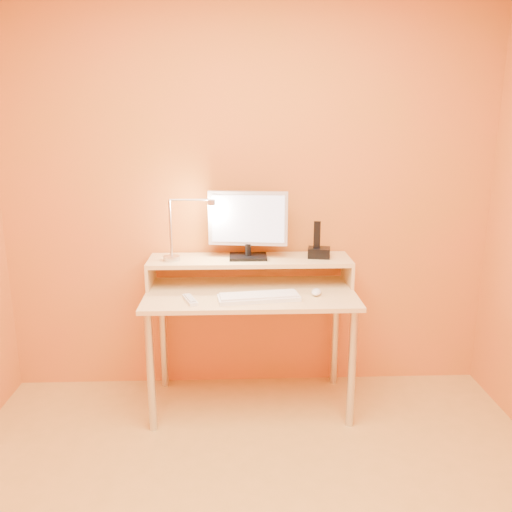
{
  "coord_description": "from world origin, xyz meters",
  "views": [
    {
      "loc": [
        -0.07,
        -1.67,
        1.67
      ],
      "look_at": [
        0.03,
        1.13,
        0.94
      ],
      "focal_mm": 36.58,
      "sensor_mm": 36.0,
      "label": 1
    }
  ],
  "objects_px": {
    "keyboard": "(259,298)",
    "monitor_panel": "(248,218)",
    "phone_dock": "(319,253)",
    "lamp_base": "(172,258)",
    "mouse": "(316,292)",
    "remote_control": "(190,300)"
  },
  "relations": [
    {
      "from": "lamp_base",
      "to": "mouse",
      "type": "xyz_separation_m",
      "value": [
        0.83,
        -0.19,
        -0.16
      ]
    },
    {
      "from": "lamp_base",
      "to": "keyboard",
      "type": "relative_size",
      "value": 0.22
    },
    {
      "from": "monitor_panel",
      "to": "remote_control",
      "type": "relative_size",
      "value": 2.84
    },
    {
      "from": "lamp_base",
      "to": "phone_dock",
      "type": "bearing_deg",
      "value": 1.97
    },
    {
      "from": "monitor_panel",
      "to": "mouse",
      "type": "xyz_separation_m",
      "value": [
        0.38,
        -0.23,
        -0.38
      ]
    },
    {
      "from": "lamp_base",
      "to": "phone_dock",
      "type": "distance_m",
      "value": 0.87
    },
    {
      "from": "keyboard",
      "to": "remote_control",
      "type": "height_order",
      "value": "keyboard"
    },
    {
      "from": "keyboard",
      "to": "monitor_panel",
      "type": "bearing_deg",
      "value": 91.93
    },
    {
      "from": "lamp_base",
      "to": "remote_control",
      "type": "relative_size",
      "value": 0.61
    },
    {
      "from": "keyboard",
      "to": "mouse",
      "type": "relative_size",
      "value": 4.57
    },
    {
      "from": "lamp_base",
      "to": "remote_control",
      "type": "bearing_deg",
      "value": -65.65
    },
    {
      "from": "monitor_panel",
      "to": "mouse",
      "type": "bearing_deg",
      "value": -23.98
    },
    {
      "from": "phone_dock",
      "to": "keyboard",
      "type": "relative_size",
      "value": 0.29
    },
    {
      "from": "mouse",
      "to": "phone_dock",
      "type": "bearing_deg",
      "value": 92.79
    },
    {
      "from": "keyboard",
      "to": "phone_dock",
      "type": "bearing_deg",
      "value": 30.27
    },
    {
      "from": "monitor_panel",
      "to": "remote_control",
      "type": "height_order",
      "value": "monitor_panel"
    },
    {
      "from": "lamp_base",
      "to": "mouse",
      "type": "height_order",
      "value": "lamp_base"
    },
    {
      "from": "lamp_base",
      "to": "remote_control",
      "type": "distance_m",
      "value": 0.34
    },
    {
      "from": "keyboard",
      "to": "remote_control",
      "type": "relative_size",
      "value": 2.72
    },
    {
      "from": "monitor_panel",
      "to": "phone_dock",
      "type": "height_order",
      "value": "monitor_panel"
    },
    {
      "from": "lamp_base",
      "to": "keyboard",
      "type": "distance_m",
      "value": 0.59
    },
    {
      "from": "keyboard",
      "to": "mouse",
      "type": "bearing_deg",
      "value": 4.5
    }
  ]
}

